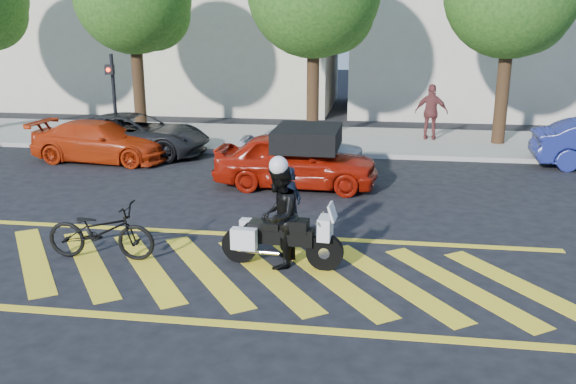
# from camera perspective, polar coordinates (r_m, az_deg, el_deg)

# --- Properties ---
(ground) EXTENTS (90.00, 90.00, 0.00)m
(ground) POSITION_cam_1_polar(r_m,az_deg,el_deg) (10.91, -4.67, -7.45)
(ground) COLOR black
(ground) RESTS_ON ground
(sidewalk) EXTENTS (60.00, 5.00, 0.15)m
(sidewalk) POSITION_cam_1_polar(r_m,az_deg,el_deg) (22.27, 2.29, 4.91)
(sidewalk) COLOR #9E998E
(sidewalk) RESTS_ON ground
(crosswalk) EXTENTS (12.33, 4.00, 0.01)m
(crosswalk) POSITION_cam_1_polar(r_m,az_deg,el_deg) (10.91, -4.87, -7.42)
(crosswalk) COLOR yellow
(crosswalk) RESTS_ON ground
(building_left) EXTENTS (16.00, 8.00, 10.00)m
(building_left) POSITION_cam_1_polar(r_m,az_deg,el_deg) (32.44, -10.59, 16.85)
(building_left) COLOR beige
(building_left) RESTS_ON ground
(signal_pole) EXTENTS (0.28, 0.43, 3.20)m
(signal_pole) POSITION_cam_1_polar(r_m,az_deg,el_deg) (21.52, -16.04, 8.90)
(signal_pole) COLOR black
(signal_pole) RESTS_ON ground
(officer_bike) EXTENTS (0.54, 0.67, 1.58)m
(officer_bike) POSITION_cam_1_polar(r_m,az_deg,el_deg) (11.90, 0.25, -1.33)
(officer_bike) COLOR black
(officer_bike) RESTS_ON ground
(bicycle) EXTENTS (2.05, 0.76, 1.07)m
(bicycle) POSITION_cam_1_polar(r_m,az_deg,el_deg) (11.80, -17.11, -3.52)
(bicycle) COLOR black
(bicycle) RESTS_ON ground
(police_motorcycle) EXTENTS (2.24, 0.74, 0.99)m
(police_motorcycle) POSITION_cam_1_polar(r_m,az_deg,el_deg) (10.94, -0.78, -4.28)
(police_motorcycle) COLOR black
(police_motorcycle) RESTS_ON ground
(officer_moto) EXTENTS (0.79, 0.97, 1.87)m
(officer_moto) POSITION_cam_1_polar(r_m,az_deg,el_deg) (10.81, -0.86, -2.30)
(officer_moto) COLOR black
(officer_moto) RESTS_ON ground
(red_convertible) EXTENTS (4.32, 1.81, 1.46)m
(red_convertible) POSITION_cam_1_polar(r_m,az_deg,el_deg) (16.05, 0.75, 2.99)
(red_convertible) COLOR #9F1507
(red_convertible) RESTS_ON ground
(parked_left) EXTENTS (4.43, 2.03, 1.26)m
(parked_left) POSITION_cam_1_polar(r_m,az_deg,el_deg) (19.94, -17.11, 4.54)
(parked_left) COLOR #B82C0B
(parked_left) RESTS_ON ground
(parked_mid_left) EXTENTS (4.95, 2.35, 1.36)m
(parked_mid_left) POSITION_cam_1_polar(r_m,az_deg,el_deg) (20.53, -14.20, 5.22)
(parked_mid_left) COLOR black
(parked_mid_left) RESTS_ON ground
(parked_mid_right) EXTENTS (3.80, 1.68, 1.27)m
(parked_mid_right) POSITION_cam_1_polar(r_m,az_deg,el_deg) (18.06, 1.26, 4.14)
(parked_mid_right) COLOR #BBBBC0
(parked_mid_right) RESTS_ON ground
(pedestrian_right) EXTENTS (1.22, 0.68, 1.96)m
(pedestrian_right) POSITION_cam_1_polar(r_m,az_deg,el_deg) (22.35, 13.27, 7.29)
(pedestrian_right) COLOR brown
(pedestrian_right) RESTS_ON sidewalk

